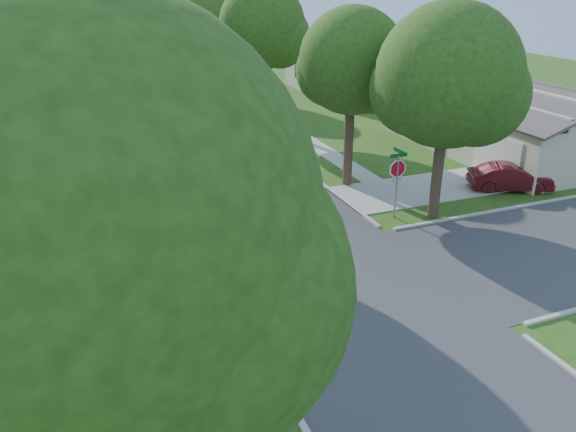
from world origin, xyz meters
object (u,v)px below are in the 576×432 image
Objects in this scene: stop_sign_sw at (252,362)px; tree_e_mid at (263,29)px; tree_w_far at (92,30)px; house_ne_near at (507,124)px; tree_e_near at (353,66)px; tree_w_mid at (107,31)px; tree_ne_corner at (449,83)px; car_curb_west at (120,93)px; car_driveway at (510,177)px; car_curb_east at (199,110)px; tree_sw_corner at (95,247)px; tree_w_near at (138,67)px; house_ne_far at (357,76)px; stop_sign_ne at (397,172)px; tree_e_far at (211,20)px.

stop_sign_sw is 27.71m from tree_e_mid.
house_ne_near is (20.64, -23.01, -3.99)m from tree_w_far.
tree_e_near is 15.26m from tree_w_mid.
tree_ne_corner is (1.61, -4.80, -0.05)m from tree_e_near.
tree_ne_corner is 1.83× the size of car_curb_west.
car_driveway is 21.91m from car_curb_east.
tree_e_mid is 0.96× the size of tree_w_mid.
tree_sw_corner reaches higher than house_ne_near.
tree_w_near is (-9.40, -12.00, -0.14)m from tree_e_mid.
car_curb_west is at bearing 123.57° from tree_e_mid.
house_ne_far is 23.94m from car_driveway.
tree_e_near is 12.14m from house_ne_near.
car_curb_west is (-7.96, 11.99, -5.56)m from tree_e_mid.
tree_e_mid is 7.65m from car_curb_east.
car_curb_east is (5.85, -9.17, -4.84)m from tree_w_far.
tree_w_near is at bearing -105.86° from car_curb_east.
car_driveway is at bearing -43.85° from tree_w_mid.
tree_e_near is at bearing -90.03° from tree_e_mid.
car_driveway is at bearing -12.25° from tree_w_near.
tree_w_far is at bearing 107.70° from stop_sign_ne.
tree_w_far is 21.61m from house_ne_far.
tree_sw_corner is 2.50× the size of car_driveway.
tree_ne_corner is (11.00, -16.80, -0.90)m from tree_w_mid.
stop_sign_sw is 25.98m from house_ne_near.
tree_e_far is 26.71m from tree_w_near.
tree_w_mid reaches higher than car_curb_east.
tree_sw_corner is at bearing -113.53° from tree_e_mid.
tree_ne_corner is at bearing -111.23° from house_ne_far.
car_curb_west is (-7.95, 23.99, -4.95)m from tree_e_near.
tree_e_far is at bearing 73.23° from car_curb_east.
tree_e_near is at bearing -72.95° from car_curb_east.
tree_e_mid is 2.35× the size of car_curb_east.
tree_w_near is 16.24m from tree_sw_corner.
tree_e_near is at bearing -0.00° from tree_w_near.
car_curb_east is at bearing 102.65° from tree_e_near.
stop_sign_ne is at bearing 43.94° from tree_sw_corner.
tree_w_mid is 23.14m from car_driveway.
stop_sign_sw is at bearing -90.23° from tree_w_near.
house_ne_near is at bearing 138.81° from car_curb_west.
tree_ne_corner reaches higher than tree_e_near.
tree_ne_corner reaches higher than house_ne_near.
tree_w_far is at bearing 89.93° from stop_sign_sw.
tree_w_mid is at bearing -142.36° from car_curb_east.
car_curb_west reaches higher than car_curb_east.
tree_ne_corner is 2.27× the size of car_driveway.
car_curb_west is at bearing 87.72° from stop_sign_sw.
tree_e_mid is 17.82m from car_driveway.
stop_sign_ne is 30.96m from tree_w_far.
house_ne_far is 2.87× the size of car_curb_west.
tree_w_mid is 1.00× the size of tree_sw_corner.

